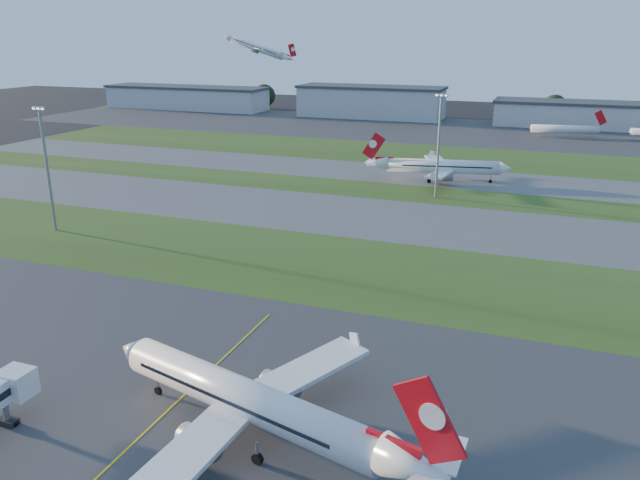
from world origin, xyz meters
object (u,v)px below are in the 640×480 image
at_px(airliner_parked, 249,401).
at_px(light_mast_centre, 439,139).
at_px(mini_jet_near, 565,129).
at_px(light_mast_west, 46,161).
at_px(airliner_taxiing, 441,167).

relative_size(airliner_parked, light_mast_centre, 1.49).
distance_m(mini_jet_near, light_mast_centre, 119.18).
bearing_deg(airliner_parked, light_mast_west, 159.58).
xyz_separation_m(airliner_parked, airliner_taxiing, (-2.76, 123.97, -0.14)).
bearing_deg(light_mast_centre, light_mast_west, -141.34).
height_order(mini_jet_near, light_mast_centre, light_mast_centre).
height_order(airliner_taxiing, mini_jet_near, airliner_taxiing).
bearing_deg(airliner_taxiing, airliner_parked, 79.75).
distance_m(airliner_parked, airliner_taxiing, 124.00).
height_order(airliner_taxiing, light_mast_west, light_mast_west).
xyz_separation_m(airliner_parked, light_mast_centre, (-0.68, 105.40, 10.51)).
relative_size(airliner_parked, airliner_taxiing, 1.02).
bearing_deg(airliner_taxiing, light_mast_west, 36.15).
xyz_separation_m(airliner_parked, mini_jet_near, (29.58, 220.10, -1.02)).
height_order(airliner_parked, light_mast_centre, light_mast_centre).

